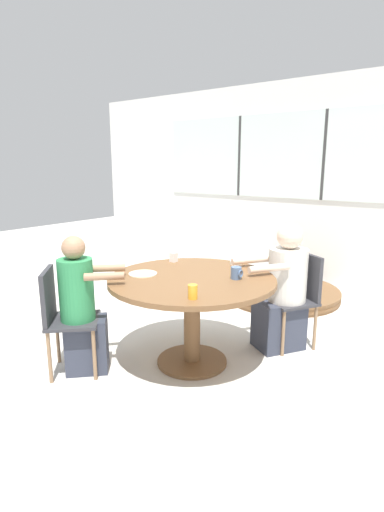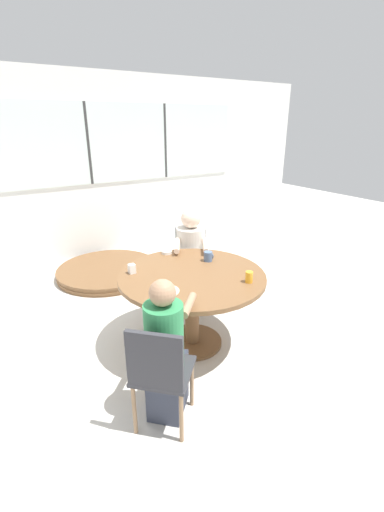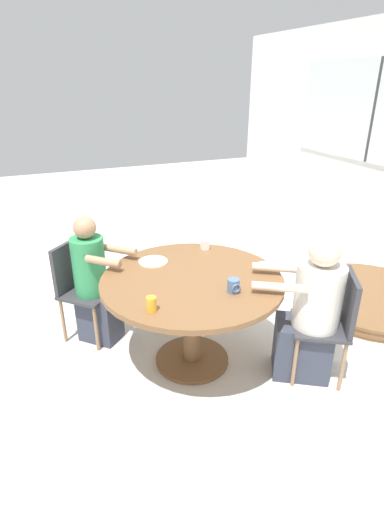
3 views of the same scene
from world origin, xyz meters
name	(u,v)px [view 1 (image 1 of 3)]	position (x,y,z in m)	size (l,w,h in m)	color
ground_plane	(192,362)	(0.00, 0.00, 0.00)	(16.00, 16.00, 0.00)	beige
wall_back_with_windows	(323,183)	(0.00, 2.92, 1.43)	(8.40, 0.08, 2.80)	silver
dining_table	(192,295)	(0.00, 0.00, 0.62)	(1.38, 1.38, 0.77)	brown
chair_for_woman_green_shirt	(61,312)	(-0.75, -0.76, 0.52)	(0.57, 0.57, 0.87)	#333338
chair_for_man_blue_shirt	(299,291)	(0.56, 0.90, 0.52)	(0.55, 0.55, 0.87)	#333338
person_woman_green_shirt	(82,311)	(-0.63, -0.64, 0.52)	(0.55, 0.55, 1.14)	#333847
person_man_blue_shirt	(283,294)	(0.47, 0.76, 0.52)	(0.62, 0.71, 1.17)	#333847
coffee_mug	(236,273)	(0.31, 0.18, 0.82)	(0.09, 0.09, 0.10)	slate
juice_glass	(193,292)	(0.33, -0.42, 0.82)	(0.07, 0.07, 0.10)	gold
milk_carton_small	(174,257)	(-0.47, 0.32, 0.81)	(0.06, 0.06, 0.09)	silver
bowl_white_shallow	(236,263)	(0.06, 0.60, 0.78)	(0.11, 0.11, 0.03)	white
plate_tortillas	(143,274)	(-0.38, -0.18, 0.77)	(0.24, 0.24, 0.01)	beige
folded_table_stack	(281,293)	(-0.14, 2.07, 0.06)	(1.45, 1.45, 0.12)	brown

